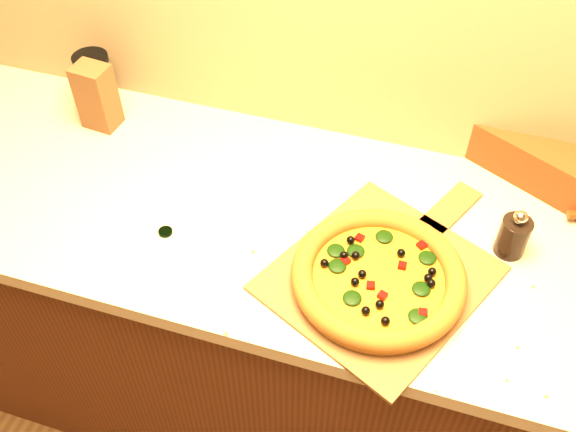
% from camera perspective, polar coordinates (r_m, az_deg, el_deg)
% --- Properties ---
extents(cabinet, '(2.80, 0.65, 0.86)m').
position_cam_1_polar(cabinet, '(1.84, 2.16, -10.52)').
color(cabinet, '#4A220F').
rests_on(cabinet, ground).
extents(countertop, '(2.84, 0.68, 0.04)m').
position_cam_1_polar(countertop, '(1.47, 2.64, -1.21)').
color(countertop, '#BDB594').
rests_on(countertop, cabinet).
extents(pizza_peel, '(0.53, 0.61, 0.01)m').
position_cam_1_polar(pizza_peel, '(1.38, 8.51, -5.02)').
color(pizza_peel, brown).
rests_on(pizza_peel, countertop).
extents(pizza, '(0.36, 0.36, 0.05)m').
position_cam_1_polar(pizza, '(1.34, 8.02, -5.39)').
color(pizza, '#C18730').
rests_on(pizza, pizza_peel).
extents(bottle_cap, '(0.04, 0.04, 0.01)m').
position_cam_1_polar(bottle_cap, '(1.46, -10.84, -1.38)').
color(bottle_cap, black).
rests_on(bottle_cap, countertop).
extents(pepper_grinder, '(0.07, 0.07, 0.12)m').
position_cam_1_polar(pepper_grinder, '(1.45, 19.40, -1.64)').
color(pepper_grinder, black).
rests_on(pepper_grinder, countertop).
extents(bread_bag, '(0.41, 0.29, 0.11)m').
position_cam_1_polar(bread_bag, '(1.64, 22.12, 4.33)').
color(bread_bag, '#633012').
rests_on(bread_bag, countertop).
extents(paper_bag, '(0.09, 0.08, 0.18)m').
position_cam_1_polar(paper_bag, '(1.73, -16.64, 10.14)').
color(paper_bag, brown).
rests_on(paper_bag, countertop).
extents(dark_jar, '(0.09, 0.09, 0.15)m').
position_cam_1_polar(dark_jar, '(1.82, -16.73, 11.49)').
color(dark_jar, black).
rests_on(dark_jar, countertop).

